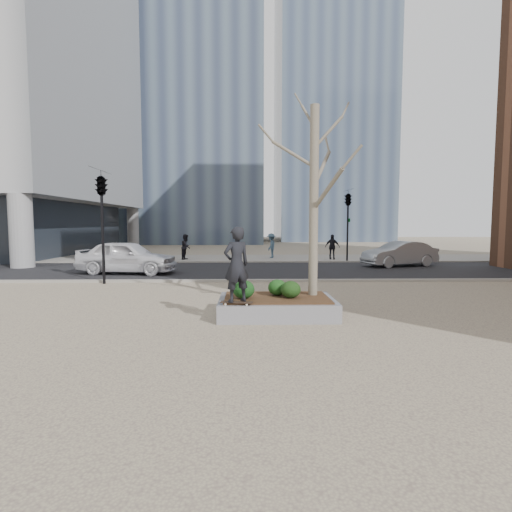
{
  "coord_description": "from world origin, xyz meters",
  "views": [
    {
      "loc": [
        0.25,
        -10.31,
        2.41
      ],
      "look_at": [
        0.5,
        2.0,
        1.4
      ],
      "focal_mm": 28.0,
      "sensor_mm": 36.0,
      "label": 1
    }
  ],
  "objects_px": {
    "planter": "(277,307)",
    "skateboarder": "(237,264)",
    "skateboard": "(237,303)",
    "police_car": "(127,257)"
  },
  "relations": [
    {
      "from": "skateboarder",
      "to": "skateboard",
      "type": "bearing_deg",
      "value": 180.0
    },
    {
      "from": "planter",
      "to": "police_car",
      "type": "relative_size",
      "value": 0.65
    },
    {
      "from": "police_car",
      "to": "skateboard",
      "type": "bearing_deg",
      "value": -142.27
    },
    {
      "from": "planter",
      "to": "skateboard",
      "type": "height_order",
      "value": "skateboard"
    },
    {
      "from": "planter",
      "to": "skateboarder",
      "type": "xyz_separation_m",
      "value": [
        -1.02,
        -0.82,
        1.21
      ]
    },
    {
      "from": "planter",
      "to": "skateboard",
      "type": "distance_m",
      "value": 1.34
    },
    {
      "from": "skateboard",
      "to": "police_car",
      "type": "distance_m",
      "value": 11.03
    },
    {
      "from": "planter",
      "to": "skateboarder",
      "type": "bearing_deg",
      "value": -141.32
    },
    {
      "from": "planter",
      "to": "police_car",
      "type": "distance_m",
      "value": 10.91
    },
    {
      "from": "skateboarder",
      "to": "police_car",
      "type": "bearing_deg",
      "value": -88.62
    }
  ]
}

